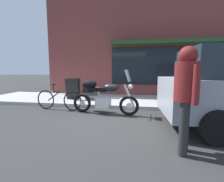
{
  "coord_description": "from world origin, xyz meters",
  "views": [
    {
      "loc": [
        0.94,
        -4.32,
        1.36
      ],
      "look_at": [
        0.05,
        0.82,
        0.7
      ],
      "focal_mm": 26.48,
      "sensor_mm": 36.0,
      "label": 1
    }
  ],
  "objects_px": {
    "pedestrian_walking": "(187,88)",
    "sandwich_board_sign": "(73,89)",
    "touring_motorcycle": "(101,95)",
    "parked_bicycle": "(59,99)"
  },
  "relations": [
    {
      "from": "parked_bicycle",
      "to": "pedestrian_walking",
      "type": "bearing_deg",
      "value": -35.08
    },
    {
      "from": "pedestrian_walking",
      "to": "sandwich_board_sign",
      "type": "xyz_separation_m",
      "value": [
        -3.57,
        3.89,
        -0.52
      ]
    },
    {
      "from": "touring_motorcycle",
      "to": "parked_bicycle",
      "type": "bearing_deg",
      "value": 172.23
    },
    {
      "from": "pedestrian_walking",
      "to": "sandwich_board_sign",
      "type": "relative_size",
      "value": 1.96
    },
    {
      "from": "pedestrian_walking",
      "to": "parked_bicycle",
      "type": "bearing_deg",
      "value": 144.92
    },
    {
      "from": "touring_motorcycle",
      "to": "parked_bicycle",
      "type": "relative_size",
      "value": 1.25
    },
    {
      "from": "touring_motorcycle",
      "to": "sandwich_board_sign",
      "type": "height_order",
      "value": "touring_motorcycle"
    },
    {
      "from": "touring_motorcycle",
      "to": "parked_bicycle",
      "type": "xyz_separation_m",
      "value": [
        -1.55,
        0.21,
        -0.23
      ]
    },
    {
      "from": "pedestrian_walking",
      "to": "sandwich_board_sign",
      "type": "height_order",
      "value": "pedestrian_walking"
    },
    {
      "from": "touring_motorcycle",
      "to": "pedestrian_walking",
      "type": "bearing_deg",
      "value": -49.1
    }
  ]
}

